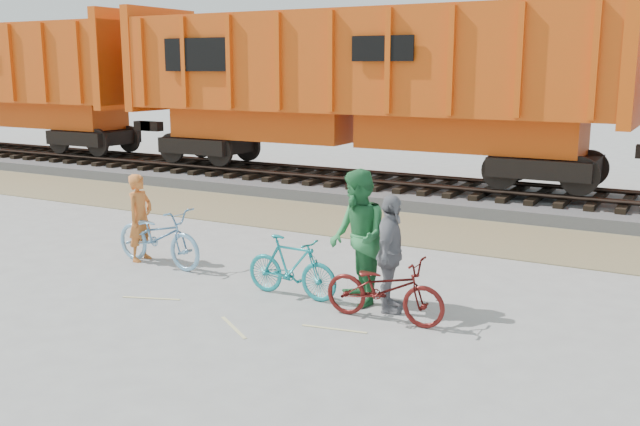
{
  "coord_description": "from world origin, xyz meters",
  "views": [
    {
      "loc": [
        6.15,
        -8.5,
        3.4
      ],
      "look_at": [
        0.62,
        1.5,
        1.06
      ],
      "focal_mm": 40.0,
      "sensor_mm": 36.0,
      "label": 1
    }
  ],
  "objects_px": {
    "bicycle_teal": "(291,267)",
    "person_solo": "(140,218)",
    "bicycle_blue": "(159,236)",
    "person_man": "(358,238)",
    "person_woman": "(390,254)",
    "bicycle_maroon": "(384,289)",
    "hopper_car_center": "(358,82)"
  },
  "relations": [
    {
      "from": "bicycle_blue",
      "to": "person_solo",
      "type": "xyz_separation_m",
      "value": [
        -0.5,
        0.1,
        0.26
      ]
    },
    {
      "from": "hopper_car_center",
      "to": "bicycle_blue",
      "type": "xyz_separation_m",
      "value": [
        0.22,
        -8.31,
        -2.49
      ]
    },
    {
      "from": "person_solo",
      "to": "bicycle_blue",
      "type": "bearing_deg",
      "value": -105.76
    },
    {
      "from": "hopper_car_center",
      "to": "person_man",
      "type": "height_order",
      "value": "hopper_car_center"
    },
    {
      "from": "bicycle_blue",
      "to": "person_woman",
      "type": "relative_size",
      "value": 1.17
    },
    {
      "from": "bicycle_blue",
      "to": "bicycle_teal",
      "type": "bearing_deg",
      "value": -91.46
    },
    {
      "from": "hopper_car_center",
      "to": "person_solo",
      "type": "xyz_separation_m",
      "value": [
        -0.28,
        -8.21,
        -2.23
      ]
    },
    {
      "from": "hopper_car_center",
      "to": "person_man",
      "type": "bearing_deg",
      "value": -63.93
    },
    {
      "from": "bicycle_teal",
      "to": "hopper_car_center",
      "type": "bearing_deg",
      "value": 21.51
    },
    {
      "from": "person_man",
      "to": "person_woman",
      "type": "height_order",
      "value": "person_man"
    },
    {
      "from": "bicycle_blue",
      "to": "bicycle_teal",
      "type": "distance_m",
      "value": 2.96
    },
    {
      "from": "bicycle_teal",
      "to": "bicycle_maroon",
      "type": "xyz_separation_m",
      "value": [
        1.64,
        -0.28,
        -0.01
      ]
    },
    {
      "from": "person_solo",
      "to": "person_man",
      "type": "xyz_separation_m",
      "value": [
        4.43,
        -0.28,
        0.21
      ]
    },
    {
      "from": "bicycle_blue",
      "to": "person_man",
      "type": "relative_size",
      "value": 0.99
    },
    {
      "from": "bicycle_maroon",
      "to": "person_woman",
      "type": "height_order",
      "value": "person_woman"
    },
    {
      "from": "bicycle_maroon",
      "to": "person_man",
      "type": "relative_size",
      "value": 0.87
    },
    {
      "from": "bicycle_blue",
      "to": "bicycle_maroon",
      "type": "height_order",
      "value": "bicycle_blue"
    },
    {
      "from": "bicycle_blue",
      "to": "person_woman",
      "type": "distance_m",
      "value": 4.5
    },
    {
      "from": "bicycle_teal",
      "to": "person_man",
      "type": "bearing_deg",
      "value": -77.13
    },
    {
      "from": "bicycle_blue",
      "to": "person_woman",
      "type": "xyz_separation_m",
      "value": [
        4.48,
        -0.26,
        0.32
      ]
    },
    {
      "from": "bicycle_blue",
      "to": "person_man",
      "type": "distance_m",
      "value": 3.97
    },
    {
      "from": "hopper_car_center",
      "to": "bicycle_maroon",
      "type": "distance_m",
      "value": 10.49
    },
    {
      "from": "hopper_car_center",
      "to": "person_solo",
      "type": "height_order",
      "value": "hopper_car_center"
    },
    {
      "from": "bicycle_teal",
      "to": "person_woman",
      "type": "distance_m",
      "value": 1.59
    },
    {
      "from": "bicycle_teal",
      "to": "bicycle_maroon",
      "type": "relative_size",
      "value": 0.9
    },
    {
      "from": "bicycle_teal",
      "to": "person_solo",
      "type": "distance_m",
      "value": 3.48
    },
    {
      "from": "bicycle_teal",
      "to": "person_solo",
      "type": "relative_size",
      "value": 1.0
    },
    {
      "from": "bicycle_blue",
      "to": "person_man",
      "type": "xyz_separation_m",
      "value": [
        3.93,
        -0.18,
        0.47
      ]
    },
    {
      "from": "person_solo",
      "to": "hopper_car_center",
      "type": "bearing_deg",
      "value": -6.38
    },
    {
      "from": "bicycle_blue",
      "to": "person_solo",
      "type": "relative_size",
      "value": 1.26
    },
    {
      "from": "person_solo",
      "to": "person_woman",
      "type": "distance_m",
      "value": 4.99
    },
    {
      "from": "person_solo",
      "to": "bicycle_maroon",
      "type": "bearing_deg",
      "value": -102.96
    }
  ]
}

